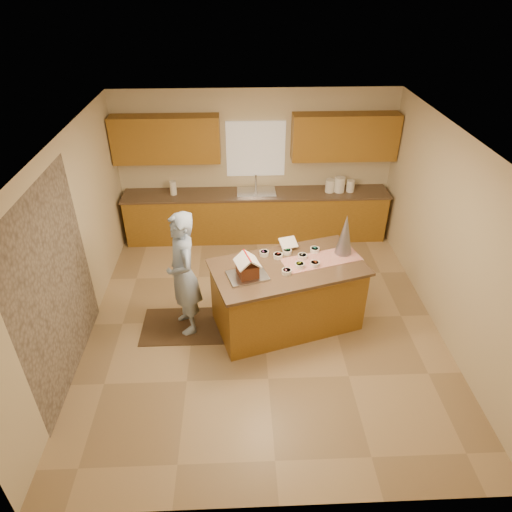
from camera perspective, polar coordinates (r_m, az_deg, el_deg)
name	(u,v)px	position (r m, az deg, el deg)	size (l,w,h in m)	color
floor	(263,320)	(6.79, 0.92, -8.01)	(5.50, 5.50, 0.00)	tan
ceiling	(265,142)	(5.43, 1.18, 14.11)	(5.50, 5.50, 0.00)	silver
wall_back	(256,164)	(8.47, -0.05, 11.42)	(5.50, 5.50, 0.00)	beige
wall_front	(284,416)	(3.91, 3.48, -19.41)	(5.50, 5.50, 0.00)	beige
wall_left	(73,246)	(6.37, -22.03, 1.18)	(5.50, 5.50, 0.00)	beige
wall_right	(450,238)	(6.62, 23.20, 2.12)	(5.50, 5.50, 0.00)	beige
stone_accent	(56,289)	(5.79, -23.83, -3.81)	(2.50, 2.50, 0.00)	gray
window_curtain	(256,149)	(8.34, -0.04, 13.26)	(1.05, 0.03, 1.00)	white
back_counter_base	(256,216)	(8.58, 0.04, 5.01)	(4.80, 0.60, 0.88)	#96621F
back_counter_top	(256,194)	(8.37, 0.04, 7.80)	(4.85, 0.63, 0.04)	brown
upper_cabinet_left	(166,139)	(8.20, -11.23, 14.16)	(1.85, 0.35, 0.80)	#996620
upper_cabinet_right	(345,137)	(8.32, 11.08, 14.45)	(1.85, 0.35, 0.80)	#996620
sink	(256,194)	(8.38, 0.04, 7.74)	(0.70, 0.45, 0.12)	silver
faucet	(256,182)	(8.47, -0.01, 9.30)	(0.03, 0.03, 0.28)	silver
island_base	(287,297)	(6.45, 3.92, -5.11)	(1.96, 0.98, 0.96)	#96621F
island_top	(288,267)	(6.16, 4.09, -1.43)	(2.05, 1.07, 0.04)	brown
table_runner	(321,259)	(6.33, 8.21, -0.41)	(1.09, 0.39, 0.01)	#A4140B
baking_tray	(248,276)	(5.92, -1.07, -2.49)	(0.50, 0.37, 0.03)	silver
cookbook	(288,243)	(6.47, 4.07, 1.67)	(0.24, 0.02, 0.20)	white
tinsel_tree	(345,235)	(6.37, 11.11, 2.66)	(0.24, 0.24, 0.60)	#9F9FAB
rug	(185,326)	(6.76, -8.87, -8.65)	(1.23, 0.81, 0.01)	black
boy	(183,274)	(6.19, -9.12, -2.28)	(0.66, 0.44, 1.82)	#92AAD0
canister_a	(330,186)	(8.47, 9.25, 8.70)	(0.17, 0.17, 0.23)	white
canister_b	(340,184)	(8.50, 10.44, 8.82)	(0.19, 0.19, 0.28)	white
canister_c	(350,186)	(8.56, 11.77, 8.61)	(0.15, 0.15, 0.21)	white
paper_towel	(173,188)	(8.39, -10.36, 8.40)	(0.12, 0.12, 0.25)	white
gingerbread_house	(247,268)	(5.85, -1.08, -1.46)	(0.37, 0.38, 0.31)	#602E19
candy_bowls	(293,258)	(6.26, 4.71, -0.29)	(0.85, 0.65, 0.06)	white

